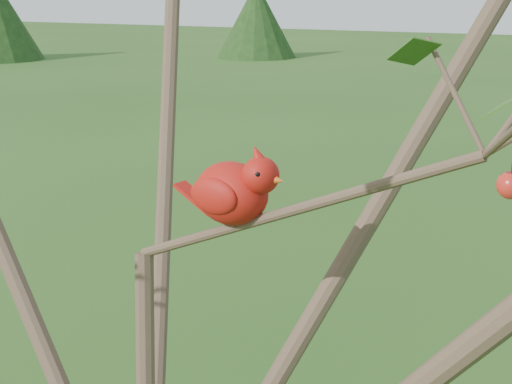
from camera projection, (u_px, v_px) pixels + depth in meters
crabapple_tree at (134, 181)px, 1.24m from camera, size 2.35×2.05×2.95m
cardinal at (235, 191)px, 1.28m from camera, size 0.22×0.12×0.15m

